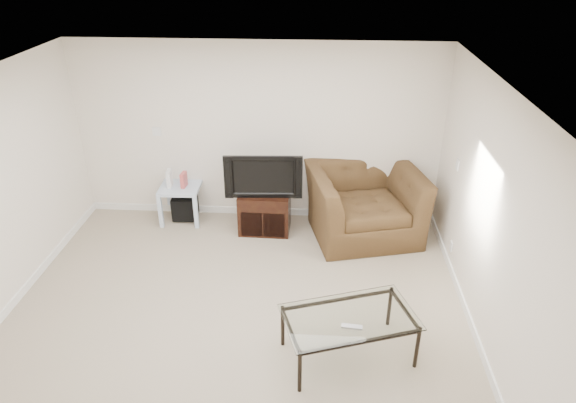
# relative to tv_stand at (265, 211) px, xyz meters

# --- Properties ---
(floor) EXTENTS (5.00, 5.00, 0.00)m
(floor) POSITION_rel_tv_stand_xyz_m (-0.13, -2.05, -0.29)
(floor) COLOR tan
(floor) RESTS_ON ground
(ceiling) EXTENTS (5.00, 5.00, 0.00)m
(ceiling) POSITION_rel_tv_stand_xyz_m (-0.13, -2.05, 2.21)
(ceiling) COLOR white
(ceiling) RESTS_ON ground
(wall_back) EXTENTS (5.00, 0.02, 2.50)m
(wall_back) POSITION_rel_tv_stand_xyz_m (-0.13, 0.45, 0.96)
(wall_back) COLOR silver
(wall_back) RESTS_ON ground
(wall_right) EXTENTS (0.02, 5.00, 2.50)m
(wall_right) POSITION_rel_tv_stand_xyz_m (2.37, -2.05, 0.96)
(wall_right) COLOR silver
(wall_right) RESTS_ON ground
(plate_back) EXTENTS (0.12, 0.02, 0.12)m
(plate_back) POSITION_rel_tv_stand_xyz_m (-1.53, 0.44, 0.96)
(plate_back) COLOR white
(plate_back) RESTS_ON wall_back
(plate_right_switch) EXTENTS (0.02, 0.09, 0.13)m
(plate_right_switch) POSITION_rel_tv_stand_xyz_m (2.36, -0.45, 0.96)
(plate_right_switch) COLOR white
(plate_right_switch) RESTS_ON wall_right
(plate_right_outlet) EXTENTS (0.02, 0.08, 0.12)m
(plate_right_outlet) POSITION_rel_tv_stand_xyz_m (2.36, -0.75, 0.01)
(plate_right_outlet) COLOR white
(plate_right_outlet) RESTS_ON wall_right
(tv_stand) EXTENTS (0.70, 0.49, 0.57)m
(tv_stand) POSITION_rel_tv_stand_xyz_m (0.00, 0.00, 0.00)
(tv_stand) COLOR black
(tv_stand) RESTS_ON floor
(dvd_player) EXTENTS (0.36, 0.25, 0.05)m
(dvd_player) POSITION_rel_tv_stand_xyz_m (-0.00, -0.04, 0.19)
(dvd_player) COLOR black
(dvd_player) RESTS_ON tv_stand
(television) EXTENTS (0.96, 0.24, 0.59)m
(television) POSITION_rel_tv_stand_xyz_m (-0.00, -0.03, 0.58)
(television) COLOR black
(television) RESTS_ON tv_stand
(side_table) EXTENTS (0.57, 0.57, 0.53)m
(side_table) POSITION_rel_tv_stand_xyz_m (-1.22, 0.23, -0.02)
(side_table) COLOR silver
(side_table) RESTS_ON floor
(subwoofer) EXTENTS (0.34, 0.34, 0.33)m
(subwoofer) POSITION_rel_tv_stand_xyz_m (-1.18, 0.25, -0.10)
(subwoofer) COLOR black
(subwoofer) RESTS_ON floor
(game_console) EXTENTS (0.07, 0.18, 0.24)m
(game_console) POSITION_rel_tv_stand_xyz_m (-1.35, 0.20, 0.37)
(game_console) COLOR white
(game_console) RESTS_ON side_table
(game_case) EXTENTS (0.07, 0.16, 0.21)m
(game_case) POSITION_rel_tv_stand_xyz_m (-1.15, 0.21, 0.35)
(game_case) COLOR #CC4C4C
(game_case) RESTS_ON side_table
(recliner) EXTENTS (1.60, 1.24, 1.24)m
(recliner) POSITION_rel_tv_stand_xyz_m (1.35, 0.00, 0.34)
(recliner) COLOR #502F1F
(recliner) RESTS_ON floor
(coffee_table) EXTENTS (1.39, 1.05, 0.48)m
(coffee_table) POSITION_rel_tv_stand_xyz_m (1.05, -2.35, -0.04)
(coffee_table) COLOR black
(coffee_table) RESTS_ON floor
(remote) EXTENTS (0.20, 0.07, 0.02)m
(remote) POSITION_rel_tv_stand_xyz_m (1.06, -2.50, 0.21)
(remote) COLOR #B2B2B7
(remote) RESTS_ON coffee_table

